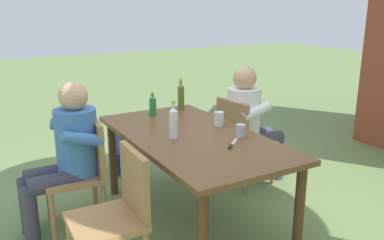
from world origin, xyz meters
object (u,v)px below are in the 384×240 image
(bottle_clear, at_px, (173,122))
(cup_steel, at_px, (241,130))
(backpack_by_near_side, at_px, (125,152))
(person_in_white_shirt, at_px, (250,119))
(dining_table, at_px, (192,145))
(chair_near_left, at_px, (83,168))
(cup_glass, at_px, (219,119))
(chair_near_right, at_px, (118,210))
(person_in_plaid_shirt, at_px, (67,150))
(table_knife, at_px, (232,144))
(bottle_olive, at_px, (181,96))
(chair_far_left, at_px, (241,138))
(bottle_green, at_px, (153,105))

(bottle_clear, distance_m, cup_steel, 0.52)
(cup_steel, distance_m, backpack_by_near_side, 1.64)
(person_in_white_shirt, bearing_deg, dining_table, -65.49)
(dining_table, xyz_separation_m, cup_steel, (0.22, 0.30, 0.13))
(chair_near_left, xyz_separation_m, cup_glass, (0.28, 1.09, 0.32))
(bottle_clear, xyz_separation_m, cup_steel, (0.22, 0.47, -0.08))
(chair_near_right, distance_m, person_in_plaid_shirt, 0.82)
(cup_steel, bearing_deg, person_in_white_shirt, 137.40)
(chair_near_right, bearing_deg, chair_near_left, -179.97)
(table_knife, bearing_deg, backpack_by_near_side, -171.36)
(bottle_olive, relative_size, cup_glass, 2.60)
(bottle_olive, xyz_separation_m, cup_steel, (0.97, 0.00, -0.08))
(person_in_white_shirt, bearing_deg, table_knife, -44.56)
(chair_far_left, height_order, chair_near_right, same)
(chair_far_left, distance_m, bottle_olive, 0.71)
(dining_table, bearing_deg, table_knife, 21.65)
(bottle_clear, bearing_deg, person_in_plaid_shirt, -119.58)
(dining_table, bearing_deg, chair_far_left, 117.00)
(bottle_green, relative_size, table_knife, 1.15)
(dining_table, distance_m, chair_far_left, 0.88)
(chair_near_left, bearing_deg, dining_table, 63.03)
(chair_far_left, bearing_deg, backpack_by_near_side, -134.84)
(person_in_white_shirt, bearing_deg, cup_glass, -62.16)
(chair_near_left, relative_size, bottle_green, 3.91)
(chair_near_right, xyz_separation_m, cup_steel, (-0.18, 1.07, 0.31))
(bottle_green, bearing_deg, bottle_clear, -11.44)
(chair_far_left, relative_size, bottle_green, 3.91)
(person_in_white_shirt, relative_size, person_in_plaid_shirt, 1.00)
(chair_near_right, xyz_separation_m, bottle_green, (-1.08, 0.74, 0.36))
(person_in_plaid_shirt, bearing_deg, chair_near_right, 7.78)
(dining_table, relative_size, cup_glass, 14.94)
(bottle_olive, bearing_deg, cup_steel, 0.14)
(chair_near_right, xyz_separation_m, bottle_olive, (-1.15, 1.07, 0.39))
(person_in_white_shirt, distance_m, bottle_olive, 0.71)
(person_in_plaid_shirt, xyz_separation_m, cup_glass, (0.29, 1.20, 0.15))
(bottle_olive, distance_m, cup_steel, 0.97)
(backpack_by_near_side, bearing_deg, person_in_white_shirt, 48.81)
(chair_near_left, height_order, bottle_clear, bottle_clear)
(dining_table, distance_m, bottle_clear, 0.27)
(dining_table, height_order, bottle_clear, bottle_clear)
(person_in_plaid_shirt, height_order, bottle_clear, person_in_plaid_shirt)
(bottle_green, xyz_separation_m, backpack_by_near_side, (-0.58, -0.08, -0.62))
(chair_near_right, relative_size, table_knife, 4.51)
(cup_steel, bearing_deg, backpack_by_near_side, -164.49)
(person_in_white_shirt, height_order, bottle_green, person_in_white_shirt)
(table_knife, distance_m, backpack_by_near_side, 1.71)
(cup_steel, bearing_deg, dining_table, -125.97)
(chair_far_left, bearing_deg, cup_steel, -37.03)
(bottle_clear, bearing_deg, bottle_green, 168.56)
(cup_steel, xyz_separation_m, table_knife, (0.13, -0.17, -0.04))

